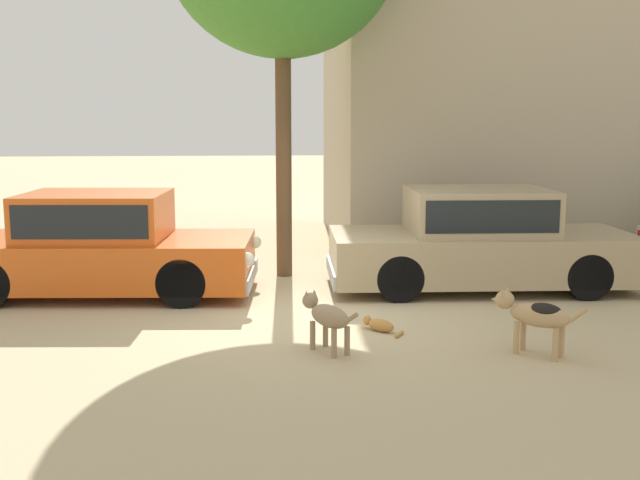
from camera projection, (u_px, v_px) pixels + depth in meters
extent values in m
plane|color=tan|center=(308.00, 312.00, 10.12)|extent=(80.00, 80.00, 0.00)
cube|color=#D15619|center=(101.00, 261.00, 11.09)|extent=(4.31, 2.10, 0.65)
cube|color=#D15619|center=(96.00, 215.00, 10.99)|extent=(2.03, 1.69, 0.63)
cube|color=black|center=(96.00, 215.00, 10.99)|extent=(1.88, 1.71, 0.44)
cube|color=#999BA0|center=(249.00, 275.00, 11.14)|extent=(0.24, 1.79, 0.20)
sphere|color=silver|center=(255.00, 242.00, 11.81)|extent=(0.20, 0.20, 0.20)
sphere|color=silver|center=(247.00, 260.00, 10.37)|extent=(0.20, 0.20, 0.20)
cylinder|color=black|center=(199.00, 260.00, 11.92)|extent=(0.67, 0.24, 0.65)
cylinder|color=black|center=(182.00, 283.00, 10.32)|extent=(0.67, 0.24, 0.65)
cylinder|color=black|center=(32.00, 261.00, 11.90)|extent=(0.67, 0.24, 0.65)
cube|color=tan|center=(480.00, 255.00, 11.45)|extent=(4.34, 1.94, 0.67)
cube|color=tan|center=(479.00, 211.00, 11.35)|extent=(2.02, 1.61, 0.63)
cube|color=black|center=(479.00, 210.00, 11.35)|extent=(1.86, 1.63, 0.44)
cube|color=#999BA0|center=(623.00, 269.00, 11.58)|extent=(0.18, 1.77, 0.20)
cube|color=#999BA0|center=(334.00, 272.00, 11.39)|extent=(0.18, 1.77, 0.20)
sphere|color=silver|center=(607.00, 237.00, 12.24)|extent=(0.20, 0.20, 0.20)
cube|color=red|center=(331.00, 237.00, 12.10)|extent=(0.05, 0.18, 0.18)
cube|color=red|center=(338.00, 254.00, 10.56)|extent=(0.05, 0.18, 0.18)
cylinder|color=black|center=(549.00, 256.00, 12.33)|extent=(0.65, 0.22, 0.64)
cylinder|color=black|center=(588.00, 277.00, 10.75)|extent=(0.65, 0.22, 0.64)
cylinder|color=black|center=(385.00, 257.00, 12.21)|extent=(0.65, 0.22, 0.64)
cylinder|color=black|center=(400.00, 278.00, 10.63)|extent=(0.65, 0.22, 0.64)
cylinder|color=#997F60|center=(313.00, 335.00, 8.49)|extent=(0.06, 0.06, 0.31)
cylinder|color=#997F60|center=(326.00, 333.00, 8.59)|extent=(0.06, 0.06, 0.31)
cylinder|color=#997F60|center=(334.00, 344.00, 8.18)|extent=(0.06, 0.06, 0.31)
cylinder|color=#997F60|center=(347.00, 341.00, 8.28)|extent=(0.06, 0.06, 0.31)
ellipsoid|color=#997F60|center=(330.00, 316.00, 8.35)|extent=(0.50, 0.62, 0.24)
sphere|color=#997F60|center=(310.00, 301.00, 8.62)|extent=(0.18, 0.18, 0.18)
cone|color=#997F60|center=(306.00, 300.00, 8.69)|extent=(0.13, 0.13, 0.10)
cone|color=#997F60|center=(306.00, 294.00, 8.57)|extent=(0.08, 0.08, 0.08)
cone|color=#997F60|center=(314.00, 293.00, 8.64)|extent=(0.08, 0.08, 0.08)
cylinder|color=#997F60|center=(351.00, 318.00, 8.04)|extent=(0.15, 0.20, 0.15)
cylinder|color=tan|center=(516.00, 338.00, 8.32)|extent=(0.06, 0.06, 0.35)
cylinder|color=tan|center=(523.00, 334.00, 8.45)|extent=(0.06, 0.06, 0.35)
cylinder|color=tan|center=(555.00, 345.00, 8.06)|extent=(0.06, 0.06, 0.35)
cylinder|color=tan|center=(562.00, 341.00, 8.19)|extent=(0.06, 0.06, 0.35)
ellipsoid|color=tan|center=(540.00, 315.00, 8.21)|extent=(0.64, 0.61, 0.25)
ellipsoid|color=black|center=(545.00, 310.00, 8.17)|extent=(0.41, 0.40, 0.14)
sphere|color=tan|center=(505.00, 300.00, 8.44)|extent=(0.20, 0.20, 0.20)
cone|color=tan|center=(496.00, 300.00, 8.51)|extent=(0.16, 0.16, 0.11)
cone|color=tan|center=(503.00, 292.00, 8.38)|extent=(0.10, 0.10, 0.09)
cone|color=tan|center=(508.00, 290.00, 8.47)|extent=(0.10, 0.10, 0.09)
cylinder|color=tan|center=(579.00, 315.00, 7.95)|extent=(0.18, 0.17, 0.19)
ellipsoid|color=#B77F3D|center=(381.00, 325.00, 9.20)|extent=(0.35, 0.36, 0.15)
sphere|color=#B77F3D|center=(367.00, 321.00, 9.33)|extent=(0.11, 0.11, 0.11)
cone|color=#B77F3D|center=(366.00, 317.00, 9.30)|extent=(0.05, 0.05, 0.04)
cone|color=#B77F3D|center=(369.00, 316.00, 9.34)|extent=(0.05, 0.05, 0.04)
cylinder|color=#B77F3D|center=(399.00, 334.00, 9.01)|extent=(0.14, 0.21, 0.04)
cylinder|color=brown|center=(284.00, 158.00, 12.15)|extent=(0.24, 0.24, 3.68)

